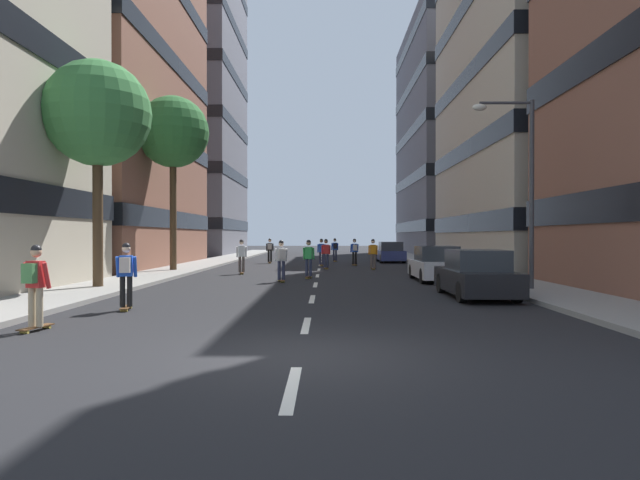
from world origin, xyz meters
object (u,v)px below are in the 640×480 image
street_tree_near (173,133)px  skater_7 (35,282)px  streetlamp_right (521,173)px  skater_5 (242,255)px  skater_8 (335,248)px  skater_10 (281,258)px  skater_3 (326,252)px  skater_1 (309,257)px  skater_6 (373,253)px  parked_car_far (476,275)px  skater_0 (270,249)px  street_tree_mid (97,115)px  skater_4 (321,251)px  skater_9 (126,272)px  skater_2 (355,250)px  parked_car_near (391,253)px  parked_car_mid (436,265)px

street_tree_near → skater_7: size_ratio=5.24×
streetlamp_right → skater_7: streetlamp_right is taller
skater_5 → skater_8: 14.67m
skater_8 → skater_10: 18.78m
skater_3 → skater_8: same height
skater_1 → skater_6: same height
parked_car_far → skater_8: size_ratio=2.47×
skater_6 → skater_3: bearing=170.4°
streetlamp_right → skater_0: streetlamp_right is taller
skater_6 → skater_7: same height
street_tree_mid → skater_0: street_tree_mid is taller
skater_4 → skater_5: 8.82m
skater_9 → skater_5: bearing=86.2°
street_tree_mid → skater_2: bearing=58.8°
street_tree_near → skater_6: size_ratio=5.24×
parked_car_near → skater_4: skater_4 is taller
parked_car_mid → skater_0: skater_0 is taller
street_tree_near → skater_8: (8.88, 12.42, -6.47)m
parked_car_mid → skater_9: (-10.03, -9.60, 0.32)m
parked_car_far → skater_7: (-10.74, -6.33, 0.32)m
skater_1 → street_tree_near: bearing=150.8°
street_tree_mid → skater_5: (3.89, 8.41, -5.34)m
skater_1 → skater_4: bearing=87.3°
street_tree_mid → skater_10: bearing=29.7°
parked_car_near → skater_8: size_ratio=2.47×
skater_3 → skater_7: (-5.95, -21.41, 0.03)m
skater_0 → skater_1: size_ratio=1.00×
street_tree_mid → skater_6: (10.95, 12.39, -5.34)m
skater_1 → skater_2: 11.32m
skater_1 → skater_4: (0.49, 10.61, 0.00)m
skater_6 → skater_7: (-8.69, -20.95, 0.03)m
street_tree_near → skater_6: bearing=13.3°
parked_car_far → skater_8: 24.79m
parked_car_near → skater_9: size_ratio=2.47×
street_tree_near → skater_10: 10.96m
street_tree_near → skater_1: (7.42, -4.14, -6.50)m
parked_car_near → skater_5: 15.78m
skater_2 → skater_5: 10.31m
street_tree_near → skater_9: bearing=-78.9°
parked_car_near → skater_10: skater_10 is taller
street_tree_mid → skater_1: 10.74m
skater_7 → skater_8: (6.62, 30.78, 0.00)m
skater_3 → skater_4: 3.43m
streetlamp_right → skater_5: (-11.06, 9.09, -3.15)m
streetlamp_right → parked_car_far: bearing=-141.5°
parked_car_near → skater_10: (-6.67, -17.69, 0.32)m
skater_1 → parked_car_near: bearing=70.4°
streetlamp_right → skater_1: 10.33m
skater_1 → skater_4: 10.63m
skater_2 → skater_7: size_ratio=1.00×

